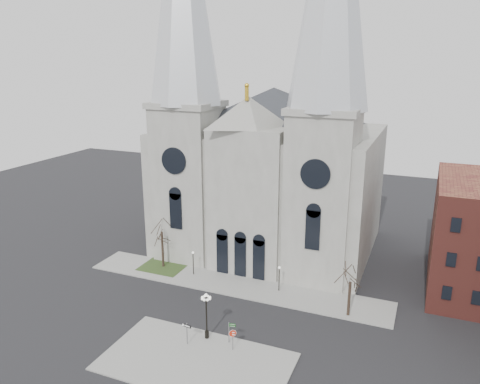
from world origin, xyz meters
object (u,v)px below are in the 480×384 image
at_px(globe_lamp, 206,310).
at_px(stop_sign, 233,335).
at_px(one_way_sign, 187,330).
at_px(street_name_sign, 230,331).

bearing_deg(globe_lamp, stop_sign, -14.79).
xyz_separation_m(stop_sign, one_way_sign, (-4.63, -0.90, -0.03)).
relative_size(globe_lamp, one_way_sign, 2.11).
distance_m(stop_sign, one_way_sign, 4.72).
bearing_deg(globe_lamp, street_name_sign, 3.22).
bearing_deg(one_way_sign, globe_lamp, 59.84).
bearing_deg(street_name_sign, globe_lamp, 171.06).
bearing_deg(globe_lamp, one_way_sign, -127.03).
relative_size(stop_sign, one_way_sign, 0.94).
height_order(stop_sign, street_name_sign, street_name_sign).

